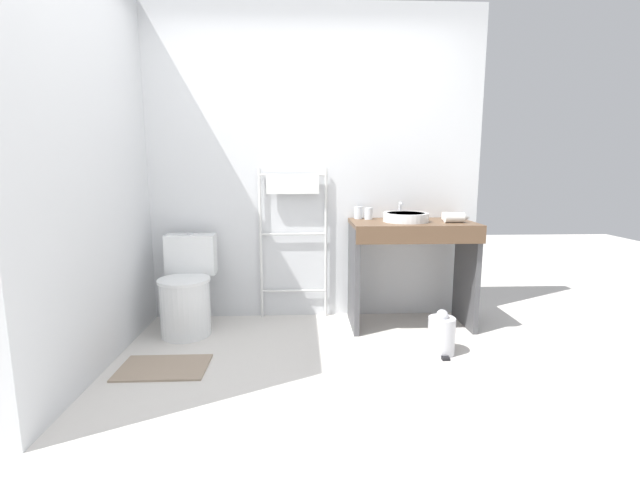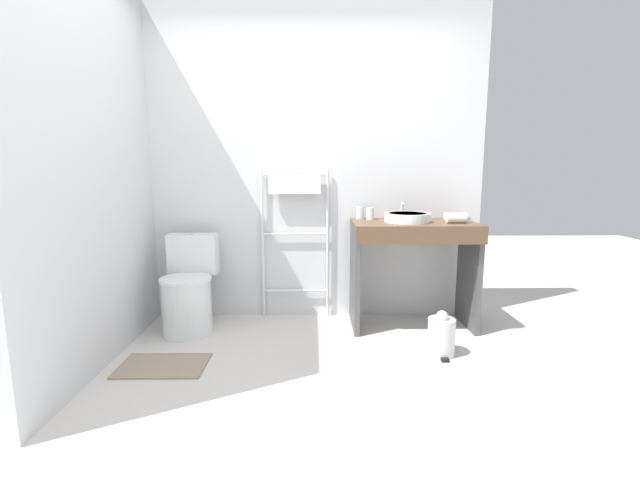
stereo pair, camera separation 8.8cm
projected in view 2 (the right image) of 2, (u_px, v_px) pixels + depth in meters
The scene contains 13 objects.
ground_plane at pixel (310, 404), 2.34m from camera, with size 12.00×12.00×0.00m, color silver.
wall_back at pixel (311, 166), 3.64m from camera, with size 2.91×0.12×2.60m, color silver.
wall_side at pixel (100, 165), 2.83m from camera, with size 0.12×2.18×2.60m, color silver.
toilet at pixel (188, 293), 3.37m from camera, with size 0.39×0.52×0.76m.
towel_radiator at pixel (295, 210), 3.59m from camera, with size 0.58×0.06×1.28m.
vanity_counter at pixel (413, 256), 3.42m from camera, with size 0.97×0.56×0.86m.
sink_basin at pixel (407, 217), 3.37m from camera, with size 0.36×0.36×0.07m.
faucet at pixel (402, 208), 3.55m from camera, with size 0.02×0.10×0.14m.
cup_near_wall at pixel (360, 213), 3.57m from camera, with size 0.07×0.07×0.10m.
cup_near_edge at pixel (370, 214), 3.53m from camera, with size 0.07×0.07×0.10m.
hair_dryer at pixel (457, 218), 3.31m from camera, with size 0.20×0.18×0.08m.
trash_bin at pixel (441, 336), 2.95m from camera, with size 0.19×0.22×0.32m.
bath_mat at pixel (163, 365), 2.79m from camera, with size 0.56×0.36×0.01m, color gray.
Camera 2 is at (0.02, -2.16, 1.27)m, focal length 24.00 mm.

